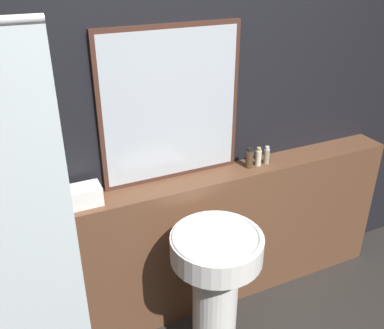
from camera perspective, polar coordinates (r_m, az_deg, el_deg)
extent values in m
cube|color=black|center=(2.57, -0.35, 4.69)|extent=(8.00, 0.06, 2.50)
cube|color=brown|center=(2.84, 0.89, -10.58)|extent=(2.78, 0.22, 0.99)
cylinder|color=white|center=(2.61, 3.04, -18.51)|extent=(0.26, 0.26, 0.73)
cylinder|color=white|center=(2.32, 3.30, -10.97)|extent=(0.50, 0.50, 0.14)
torus|color=white|center=(2.28, 3.35, -9.58)|extent=(0.48, 0.48, 0.02)
cube|color=#47281E|center=(2.42, -2.83, 7.79)|extent=(0.84, 0.03, 0.89)
cube|color=#B2BCC6|center=(2.41, -2.74, 7.72)|extent=(0.79, 0.02, 0.84)
cube|color=white|center=(2.36, -14.64, -4.11)|extent=(0.22, 0.12, 0.11)
cylinder|color=#4C3823|center=(2.70, 7.64, 0.70)|extent=(0.05, 0.05, 0.11)
cylinder|color=black|center=(2.67, 7.73, 1.98)|extent=(0.03, 0.03, 0.02)
cylinder|color=beige|center=(2.73, 8.83, 0.87)|extent=(0.04, 0.04, 0.10)
cylinder|color=tan|center=(2.71, 8.92, 2.03)|extent=(0.03, 0.03, 0.02)
cylinder|color=gray|center=(2.77, 9.91, 1.07)|extent=(0.04, 0.04, 0.10)
cylinder|color=silver|center=(2.74, 10.01, 2.18)|extent=(0.03, 0.03, 0.02)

